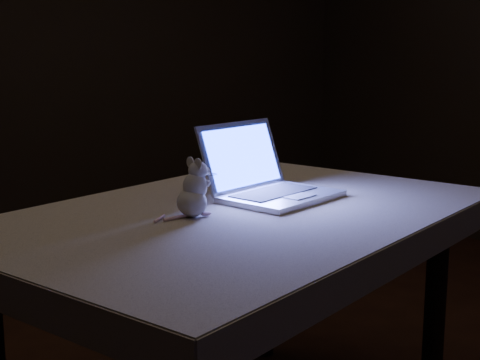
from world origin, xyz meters
TOP-DOWN VIEW (x-y plane):
  - back_wall at (0.00, 2.50)m, footprint 4.50×0.04m
  - table at (-0.11, -0.18)m, footprint 1.52×1.24m
  - tablecloth at (-0.21, -0.14)m, footprint 1.55×1.18m
  - laptop at (0.05, -0.13)m, footprint 0.40×0.37m
  - plush_mouse at (-0.26, -0.18)m, footprint 0.12×0.12m

SIDE VIEW (x-z plane):
  - table at x=-0.11m, z-range 0.00..0.70m
  - tablecloth at x=-0.21m, z-range 0.63..0.71m
  - plush_mouse at x=-0.26m, z-range 0.71..0.86m
  - laptop at x=0.05m, z-range 0.71..0.93m
  - back_wall at x=0.00m, z-range 0.00..2.60m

